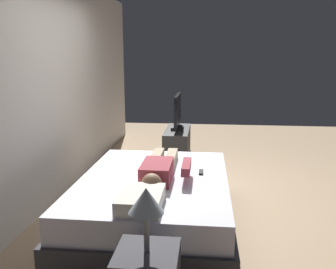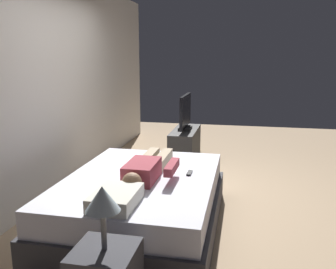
# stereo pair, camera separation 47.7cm
# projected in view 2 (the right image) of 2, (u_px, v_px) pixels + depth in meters

# --- Properties ---
(ground_plane) EXTENTS (10.00, 10.00, 0.00)m
(ground_plane) POSITION_uv_depth(u_px,v_px,m) (180.00, 199.00, 4.39)
(ground_plane) COLOR tan
(back_wall) EXTENTS (6.40, 0.10, 2.80)m
(back_wall) POSITION_uv_depth(u_px,v_px,m) (69.00, 80.00, 4.80)
(back_wall) COLOR silver
(back_wall) RESTS_ON ground
(bed) EXTENTS (2.08, 1.52, 0.54)m
(bed) POSITION_uv_depth(u_px,v_px,m) (141.00, 202.00, 3.62)
(bed) COLOR #333338
(bed) RESTS_ON ground
(pillow) EXTENTS (0.48, 0.34, 0.12)m
(pillow) POSITION_uv_depth(u_px,v_px,m) (116.00, 198.00, 2.86)
(pillow) COLOR silver
(pillow) RESTS_ON bed
(person) EXTENTS (1.26, 0.46, 0.18)m
(person) POSITION_uv_depth(u_px,v_px,m) (147.00, 168.00, 3.56)
(person) COLOR #993842
(person) RESTS_ON bed
(remote) EXTENTS (0.15, 0.04, 0.02)m
(remote) POSITION_uv_depth(u_px,v_px,m) (189.00, 173.00, 3.64)
(remote) COLOR black
(remote) RESTS_ON bed
(tv_stand) EXTENTS (1.10, 0.40, 0.50)m
(tv_stand) POSITION_uv_depth(u_px,v_px,m) (185.00, 144.00, 6.11)
(tv_stand) COLOR #2D2D2D
(tv_stand) RESTS_ON ground
(tv) EXTENTS (0.88, 0.20, 0.59)m
(tv) POSITION_uv_depth(u_px,v_px,m) (185.00, 113.00, 6.00)
(tv) COLOR black
(tv) RESTS_ON tv_stand
(lamp) EXTENTS (0.22, 0.22, 0.42)m
(lamp) POSITION_uv_depth(u_px,v_px,m) (102.00, 200.00, 2.18)
(lamp) COLOR #59595B
(lamp) RESTS_ON nightstand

